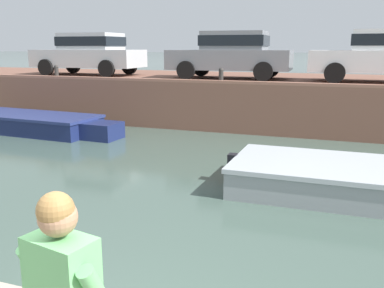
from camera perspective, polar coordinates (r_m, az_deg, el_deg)
ground_plane at (r=7.74m, az=5.21°, el=-6.08°), size 400.00×400.00×0.00m
far_quay_wall at (r=15.26m, az=12.98°, el=5.83°), size 60.00×6.00×1.46m
far_wall_coping at (r=12.34m, az=11.45°, el=7.92°), size 60.00×0.24×0.08m
boat_moored_west_navy at (r=13.73m, az=-20.69°, el=2.63°), size 5.69×1.89×0.54m
car_leftmost_silver at (r=16.87m, az=-13.55°, el=11.81°), size 4.15×1.89×1.54m
car_left_inner_grey at (r=14.60m, az=5.32°, el=12.01°), size 4.12×2.13×1.54m
mooring_bollard_west at (r=15.48m, az=-17.62°, el=9.27°), size 0.15×0.15×0.44m
mooring_bollard_mid at (r=12.82m, az=3.90°, el=9.21°), size 0.15×0.15×0.44m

